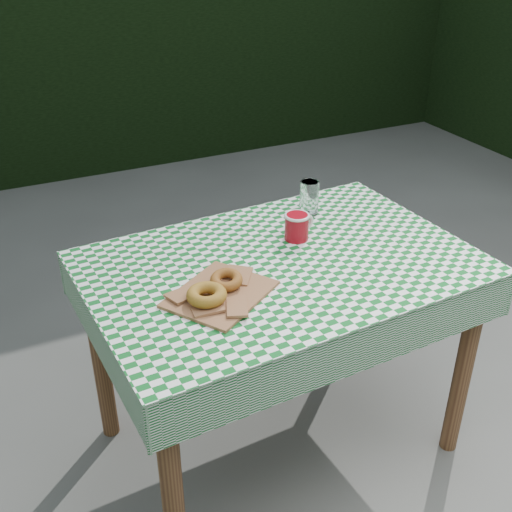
{
  "coord_description": "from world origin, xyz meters",
  "views": [
    {
      "loc": [
        -0.92,
        -1.48,
        1.72
      ],
      "look_at": [
        -0.21,
        0.0,
        0.79
      ],
      "focal_mm": 43.51,
      "sensor_mm": 36.0,
      "label": 1
    }
  ],
  "objects_px": {
    "table": "(279,358)",
    "coffee_mug": "(297,227)",
    "paper_bag": "(220,293)",
    "drinking_glass": "(309,198)"
  },
  "relations": [
    {
      "from": "coffee_mug",
      "to": "paper_bag",
      "type": "bearing_deg",
      "value": -166.61
    },
    {
      "from": "coffee_mug",
      "to": "drinking_glass",
      "type": "xyz_separation_m",
      "value": [
        0.13,
        0.15,
        0.02
      ]
    },
    {
      "from": "table",
      "to": "coffee_mug",
      "type": "bearing_deg",
      "value": 41.18
    },
    {
      "from": "table",
      "to": "drinking_glass",
      "type": "relative_size",
      "value": 9.59
    },
    {
      "from": "coffee_mug",
      "to": "drinking_glass",
      "type": "relative_size",
      "value": 1.29
    },
    {
      "from": "coffee_mug",
      "to": "drinking_glass",
      "type": "height_order",
      "value": "drinking_glass"
    },
    {
      "from": "paper_bag",
      "to": "coffee_mug",
      "type": "xyz_separation_m",
      "value": [
        0.36,
        0.21,
        0.04
      ]
    },
    {
      "from": "table",
      "to": "coffee_mug",
      "type": "distance_m",
      "value": 0.45
    },
    {
      "from": "paper_bag",
      "to": "coffee_mug",
      "type": "bearing_deg",
      "value": 30.16
    },
    {
      "from": "paper_bag",
      "to": "drinking_glass",
      "type": "xyz_separation_m",
      "value": [
        0.49,
        0.36,
        0.05
      ]
    }
  ]
}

